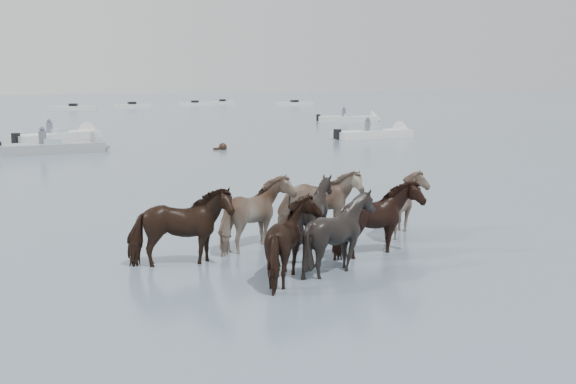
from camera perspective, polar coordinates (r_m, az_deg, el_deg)
ground at (r=11.54m, az=-4.04°, el=-7.41°), size 400.00×400.00×0.00m
pony_herd at (r=12.83m, az=2.26°, el=-2.60°), size 7.32×4.46×1.64m
swimming_pony at (r=33.26m, az=-5.93°, el=3.97°), size 0.72×0.44×0.44m
motorboat_b at (r=33.64m, az=-19.08°, el=3.77°), size 5.54×2.03×1.92m
motorboat_c at (r=41.21m, az=-19.11°, el=4.76°), size 6.21×4.44×1.92m
motorboat_d at (r=40.94m, az=8.43°, el=5.16°), size 6.02×1.72×1.92m
motorboat_e at (r=57.92m, az=6.10°, el=6.52°), size 5.74×4.21×1.92m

